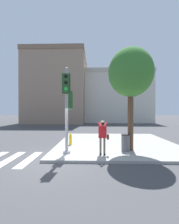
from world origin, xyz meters
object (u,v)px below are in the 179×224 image
object	(u,v)px
traffic_signal_pole	(67,102)
street_tree	(131,73)
trash_bin	(126,143)
person_photographer	(103,134)
fire_hydrant	(70,139)

from	to	relation	value
traffic_signal_pole	street_tree	distance (m)	3.93
street_tree	trash_bin	size ratio (longest dim) A/B	6.29
traffic_signal_pole	street_tree	size ratio (longest dim) A/B	0.78
traffic_signal_pole	person_photographer	world-z (taller)	traffic_signal_pole
traffic_signal_pole	person_photographer	bearing A→B (deg)	-5.00
street_tree	traffic_signal_pole	bearing A→B (deg)	-168.37
traffic_signal_pole	person_photographer	size ratio (longest dim) A/B	2.61
fire_hydrant	trash_bin	xyz separation A→B (m)	(3.30, -1.41, 0.10)
person_photographer	street_tree	bearing A→B (deg)	28.30
fire_hydrant	trash_bin	bearing A→B (deg)	-23.07
traffic_signal_pole	fire_hydrant	world-z (taller)	traffic_signal_pole
fire_hydrant	person_photographer	bearing A→B (deg)	-46.79
street_tree	person_photographer	bearing A→B (deg)	-151.70
person_photographer	trash_bin	size ratio (longest dim) A/B	1.88
street_tree	trash_bin	bearing A→B (deg)	-151.64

